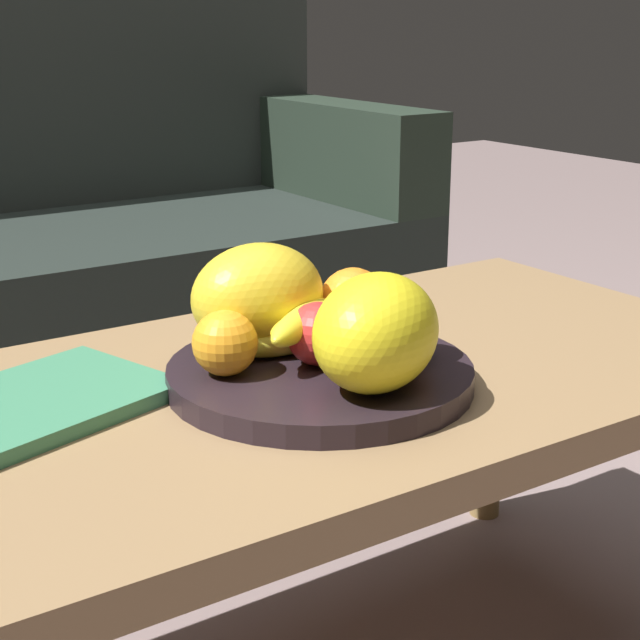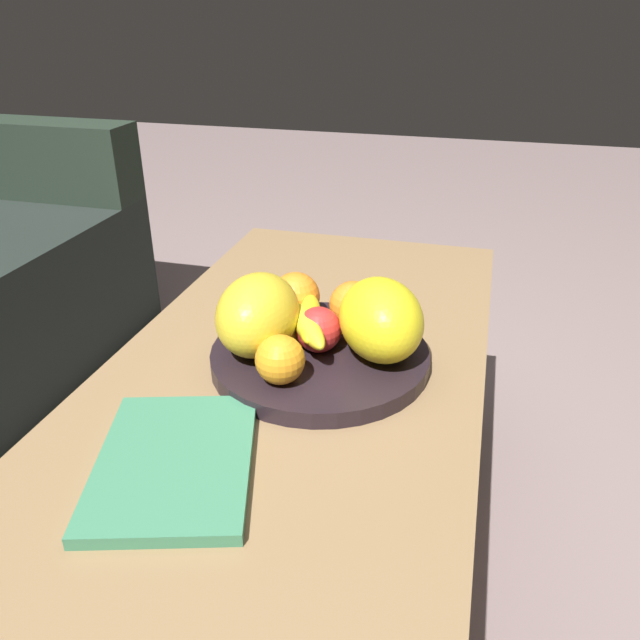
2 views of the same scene
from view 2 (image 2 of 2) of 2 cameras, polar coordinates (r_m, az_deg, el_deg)
name	(u,v)px [view 2 (image 2 of 2)]	position (r m, az deg, el deg)	size (l,w,h in m)	color
ground_plane	(304,554)	(1.27, -1.44, -20.40)	(8.00, 8.00, 0.00)	slate
coffee_table	(301,381)	(1.01, -1.69, -5.53)	(1.09, 0.56, 0.44)	olive
fruit_bowl	(320,357)	(0.95, 0.00, -3.33)	(0.33, 0.33, 0.03)	black
melon_large_front	(381,320)	(0.91, 5.54, 0.04)	(0.15, 0.12, 0.12)	yellow
melon_smaller_beside	(258,315)	(0.92, -5.65, 0.49)	(0.16, 0.12, 0.12)	yellow
orange_front	(280,360)	(0.86, -3.64, -3.60)	(0.07, 0.07, 0.07)	orange
orange_left	(353,305)	(1.00, 3.05, 1.35)	(0.08, 0.08, 0.08)	orange
orange_right	(296,296)	(1.02, -2.22, 2.16)	(0.08, 0.08, 0.08)	orange
apple_front	(319,330)	(0.93, -0.14, -0.87)	(0.07, 0.07, 0.07)	red
banana_bunch	(300,328)	(0.94, -1.83, -0.77)	(0.17, 0.15, 0.06)	yellow
magazine	(175,462)	(0.78, -13.01, -12.39)	(0.25, 0.18, 0.02)	#3C805B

